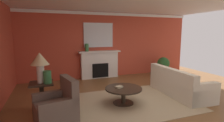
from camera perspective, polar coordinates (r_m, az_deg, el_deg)
ground_plane at (r=5.40m, az=9.28°, el=-11.85°), size 9.59×9.59×0.00m
wall_fireplace at (r=7.82m, az=-1.39°, el=5.25°), size 7.98×0.12×2.82m
ceiling_panel at (r=5.40m, az=8.41°, el=18.90°), size 7.98×6.49×0.06m
crown_moulding at (r=7.78m, az=-1.23°, el=15.04°), size 7.98×0.08×0.12m
area_rug at (r=4.97m, az=3.70°, el=-13.55°), size 3.79×2.46×0.01m
fireplace at (r=7.59m, az=-4.06°, el=-1.35°), size 1.80×0.35×1.18m
mantel_mirror at (r=7.59m, az=-4.42°, el=8.38°), size 1.27×0.04×1.03m
sofa at (r=5.94m, az=20.83°, el=-7.37°), size 1.01×2.14×0.85m
armchair_near_window at (r=4.09m, az=-17.33°, el=-14.41°), size 0.95×0.95×0.95m
coffee_table at (r=4.85m, az=3.74°, el=-9.95°), size 1.00×1.00×0.45m
side_table at (r=4.80m, az=-21.79°, el=-9.98°), size 0.56×0.56×0.70m
table_lamp at (r=4.61m, az=-22.37°, el=-0.21°), size 0.44×0.44×0.75m
vase_on_side_table at (r=4.55m, az=-20.26°, el=-4.93°), size 0.19×0.19×0.31m
vase_mantel_left at (r=7.31m, az=-8.17°, el=4.35°), size 0.15×0.15×0.32m
book_red_cover at (r=4.82m, az=2.28°, el=-8.38°), size 0.22×0.20×0.04m
potted_plant at (r=8.44m, az=16.32°, el=-1.11°), size 0.56×0.56×0.83m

